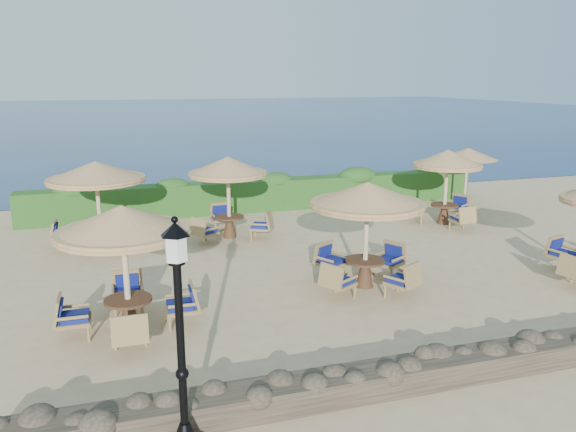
{
  "coord_description": "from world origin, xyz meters",
  "views": [
    {
      "loc": [
        -5.44,
        -13.73,
        5.06
      ],
      "look_at": [
        -0.94,
        0.88,
        1.3
      ],
      "focal_mm": 35.0,
      "sensor_mm": 36.0,
      "label": 1
    }
  ],
  "objects": [
    {
      "name": "cafe_set_5",
      "position": [
        5.6,
        3.2,
        1.81
      ],
      "size": [
        2.77,
        2.61,
        2.65
      ],
      "color": "beige",
      "rests_on": "ground"
    },
    {
      "name": "stone_wall",
      "position": [
        0.0,
        -6.2,
        0.22
      ],
      "size": [
        15.0,
        0.65,
        0.44
      ],
      "primitive_type": "cube",
      "color": "brown",
      "rests_on": "ground"
    },
    {
      "name": "cafe_set_3",
      "position": [
        -6.06,
        3.86,
        1.94
      ],
      "size": [
        2.94,
        2.94,
        2.65
      ],
      "color": "beige",
      "rests_on": "ground"
    },
    {
      "name": "extra_parasol",
      "position": [
        7.8,
        5.2,
        2.17
      ],
      "size": [
        2.3,
        2.3,
        2.41
      ],
      "color": "beige",
      "rests_on": "ground"
    },
    {
      "name": "ground",
      "position": [
        0.0,
        0.0,
        0.0
      ],
      "size": [
        120.0,
        120.0,
        0.0
      ],
      "primitive_type": "plane",
      "color": "tan",
      "rests_on": "ground"
    },
    {
      "name": "hedge",
      "position": [
        0.0,
        7.2,
        0.6
      ],
      "size": [
        18.0,
        0.9,
        1.2
      ],
      "primitive_type": "cube",
      "color": "#1E4817",
      "rests_on": "ground"
    },
    {
      "name": "lamp_post",
      "position": [
        -4.8,
        -6.8,
        1.55
      ],
      "size": [
        0.44,
        0.44,
        3.31
      ],
      "color": "black",
      "rests_on": "ground"
    },
    {
      "name": "cafe_set_0",
      "position": [
        -5.42,
        -2.58,
        1.79
      ],
      "size": [
        2.81,
        2.81,
        2.65
      ],
      "color": "beige",
      "rests_on": "ground"
    },
    {
      "name": "cafe_set_1",
      "position": [
        0.27,
        -1.69,
        1.83
      ],
      "size": [
        2.81,
        2.81,
        2.65
      ],
      "color": "beige",
      "rests_on": "ground"
    },
    {
      "name": "sea",
      "position": [
        0.0,
        70.0,
        0.0
      ],
      "size": [
        160.0,
        160.0,
        0.0
      ],
      "primitive_type": "plane",
      "color": "#0C2051",
      "rests_on": "ground"
    },
    {
      "name": "cafe_set_4",
      "position": [
        -2.07,
        3.72,
        1.84
      ],
      "size": [
        2.77,
        2.69,
        2.65
      ],
      "color": "beige",
      "rests_on": "ground"
    }
  ]
}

